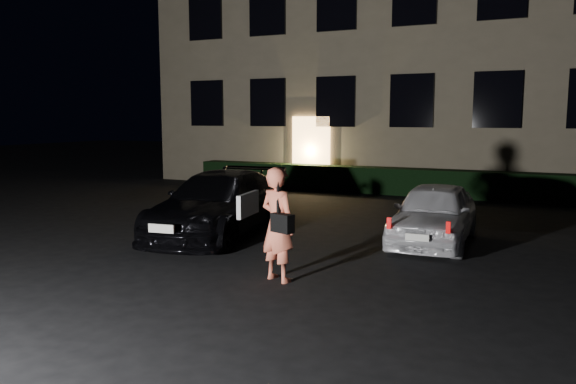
% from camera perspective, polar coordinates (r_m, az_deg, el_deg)
% --- Properties ---
extents(ground, '(80.00, 80.00, 0.00)m').
position_cam_1_polar(ground, '(8.73, -4.47, -8.85)').
color(ground, black).
rests_on(ground, ground).
extents(building, '(20.00, 8.11, 12.00)m').
position_cam_1_polar(building, '(22.92, 15.01, 16.20)').
color(building, '#746A53').
rests_on(building, ground).
extents(hedge, '(15.00, 0.70, 0.85)m').
position_cam_1_polar(hedge, '(18.36, 11.92, 1.03)').
color(hedge, black).
rests_on(hedge, ground).
extents(sedan, '(2.44, 4.77, 1.32)m').
position_cam_1_polar(sedan, '(11.92, -7.04, -1.19)').
color(sedan, black).
rests_on(sedan, ground).
extents(hatch, '(1.51, 3.55, 1.20)m').
position_cam_1_polar(hatch, '(11.41, 14.61, -2.10)').
color(hatch, white).
rests_on(hatch, ground).
extents(man, '(0.74, 0.62, 1.74)m').
position_cam_1_polar(man, '(8.45, -1.02, -3.29)').
color(man, '#F87555').
rests_on(man, ground).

